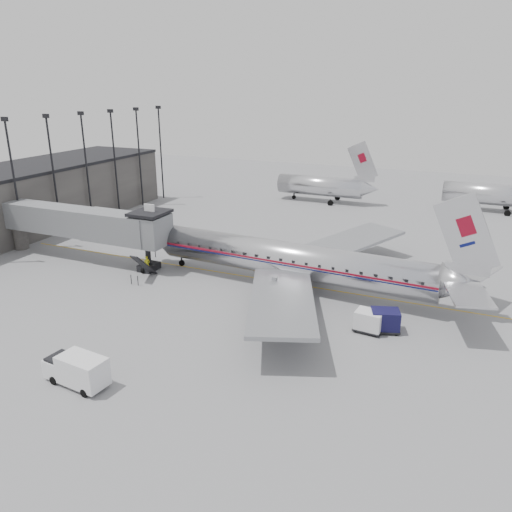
# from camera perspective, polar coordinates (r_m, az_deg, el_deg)

# --- Properties ---
(ground) EXTENTS (160.00, 160.00, 0.00)m
(ground) POSITION_cam_1_polar(r_m,az_deg,el_deg) (46.70, -5.25, -4.66)
(ground) COLOR slate
(ground) RESTS_ON ground
(terminal) EXTENTS (12.00, 46.00, 8.00)m
(terminal) POSITION_cam_1_polar(r_m,az_deg,el_deg) (73.92, -25.34, 5.80)
(terminal) COLOR #3C3937
(terminal) RESTS_ON ground
(apron_line) EXTENTS (60.00, 0.15, 0.01)m
(apron_line) POSITION_cam_1_polar(r_m,az_deg,el_deg) (50.48, 1.00, -2.68)
(apron_line) COLOR gold
(apron_line) RESTS_ON ground
(jet_bridge) EXTENTS (21.00, 6.20, 7.10)m
(jet_bridge) POSITION_cam_1_polar(r_m,az_deg,el_deg) (57.44, -18.39, 3.44)
(jet_bridge) COLOR slate
(jet_bridge) RESTS_ON ground
(floodlight_masts) EXTENTS (0.90, 42.25, 15.25)m
(floodlight_masts) POSITION_cam_1_polar(r_m,az_deg,el_deg) (70.54, -20.46, 9.50)
(floodlight_masts) COLOR black
(floodlight_masts) RESTS_ON ground
(distant_aircraft_near) EXTENTS (16.39, 3.20, 10.26)m
(distant_aircraft_near) POSITION_cam_1_polar(r_m,az_deg,el_deg) (84.03, 7.46, 8.02)
(distant_aircraft_near) COLOR silver
(distant_aircraft_near) RESTS_ON ground
(distant_aircraft_mid) EXTENTS (16.39, 3.20, 10.26)m
(distant_aircraft_mid) POSITION_cam_1_polar(r_m,az_deg,el_deg) (84.92, 25.44, 6.44)
(distant_aircraft_mid) COLOR silver
(distant_aircraft_mid) RESTS_ON ground
(airliner) EXTENTS (34.44, 31.84, 10.89)m
(airliner) POSITION_cam_1_polar(r_m,az_deg,el_deg) (47.67, 4.78, -0.59)
(airliner) COLOR silver
(airliner) RESTS_ON ground
(service_van) EXTENTS (4.72, 2.21, 2.15)m
(service_van) POSITION_cam_1_polar(r_m,az_deg,el_deg) (35.43, -19.84, -12.06)
(service_van) COLOR silver
(service_van) RESTS_ON ground
(baggage_cart_navy) EXTENTS (2.72, 2.37, 1.80)m
(baggage_cart_navy) POSITION_cam_1_polar(r_m,az_deg,el_deg) (41.30, 14.52, -7.10)
(baggage_cart_navy) COLOR #0F0D36
(baggage_cart_navy) RESTS_ON ground
(baggage_cart_white) EXTENTS (2.36, 1.89, 1.73)m
(baggage_cart_white) POSITION_cam_1_polar(r_m,az_deg,el_deg) (40.97, 12.78, -7.24)
(baggage_cart_white) COLOR silver
(baggage_cart_white) RESTS_ON ground
(ramp_worker) EXTENTS (0.75, 0.64, 1.75)m
(ramp_worker) POSITION_cam_1_polar(r_m,az_deg,el_deg) (53.32, -12.35, -0.93)
(ramp_worker) COLOR yellow
(ramp_worker) RESTS_ON ground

